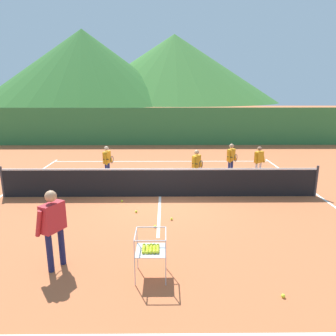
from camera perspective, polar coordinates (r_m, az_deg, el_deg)
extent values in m
plane|color=#BC6038|center=(10.37, -1.48, -5.28)|extent=(120.00, 120.00, 0.00)
cube|color=white|center=(5.10, -2.76, -28.54)|extent=(10.70, 0.08, 0.01)
cube|color=white|center=(15.39, -1.16, 1.24)|extent=(10.70, 0.08, 0.01)
cube|color=white|center=(11.75, -28.65, -4.70)|extent=(0.08, 11.25, 0.01)
cube|color=white|center=(11.59, 26.12, -4.66)|extent=(0.08, 11.25, 0.01)
cube|color=white|center=(10.37, -1.48, -5.27)|extent=(0.08, 5.97, 0.01)
cylinder|color=#333338|center=(11.54, -28.28, -2.27)|extent=(0.08, 0.08, 1.05)
cylinder|color=#333338|center=(11.37, 25.71, -2.20)|extent=(0.08, 0.08, 1.05)
cube|color=black|center=(10.23, -1.49, -2.85)|extent=(10.31, 0.02, 0.92)
cube|color=white|center=(10.10, -1.51, -0.22)|extent=(10.31, 0.03, 0.06)
cylinder|color=#191E4C|center=(6.62, -20.99, -14.40)|extent=(0.12, 0.12, 0.80)
cylinder|color=#191E4C|center=(6.79, -19.03, -13.43)|extent=(0.12, 0.12, 0.80)
cube|color=#B2262D|center=(6.42, -20.52, -8.50)|extent=(0.42, 0.53, 0.56)
sphere|color=tan|center=(6.27, -20.85, -4.89)|extent=(0.22, 0.22, 0.22)
cylinder|color=#B2262D|center=(6.32, -22.76, -9.42)|extent=(0.23, 0.18, 0.55)
cylinder|color=#B2262D|center=(6.63, -18.97, -7.99)|extent=(0.19, 0.15, 0.55)
torus|color=#262628|center=(6.83, -20.47, -7.86)|extent=(0.16, 0.27, 0.29)
cylinder|color=black|center=(6.66, -19.03, -8.30)|extent=(0.21, 0.13, 0.03)
cylinder|color=navy|center=(12.63, -10.88, -0.39)|extent=(0.10, 0.10, 0.66)
cylinder|color=navy|center=(12.41, -11.33, -0.68)|extent=(0.10, 0.10, 0.66)
cube|color=orange|center=(12.39, -11.23, 1.96)|extent=(0.26, 0.42, 0.46)
sphere|color=#DBAD84|center=(12.32, -11.31, 3.55)|extent=(0.18, 0.18, 0.18)
cylinder|color=orange|center=(12.58, -10.59, 2.05)|extent=(0.19, 0.11, 0.45)
cylinder|color=orange|center=(12.18, -11.49, 1.59)|extent=(0.15, 0.10, 0.45)
torus|color=#262628|center=(12.08, -10.32, 1.53)|extent=(0.08, 0.29, 0.29)
cylinder|color=black|center=(12.18, -11.39, 1.58)|extent=(0.22, 0.07, 0.03)
cylinder|color=silver|center=(11.74, 5.49, -1.32)|extent=(0.10, 0.10, 0.66)
cylinder|color=silver|center=(11.52, 4.92, -1.61)|extent=(0.10, 0.10, 0.66)
cube|color=orange|center=(11.49, 5.27, 1.21)|extent=(0.36, 0.43, 0.46)
sphere|color=tan|center=(11.42, 5.31, 2.92)|extent=(0.18, 0.18, 0.18)
cylinder|color=orange|center=(11.67, 6.01, 1.26)|extent=(0.19, 0.16, 0.45)
cylinder|color=orange|center=(11.29, 4.89, 0.82)|extent=(0.15, 0.13, 0.45)
torus|color=#262628|center=(11.17, 6.10, 0.64)|extent=(0.18, 0.26, 0.29)
cylinder|color=black|center=(11.28, 4.99, 0.80)|extent=(0.20, 0.14, 0.03)
cylinder|color=navy|center=(12.94, 11.69, -0.03)|extent=(0.10, 0.10, 0.68)
cylinder|color=navy|center=(12.71, 11.21, -0.27)|extent=(0.10, 0.10, 0.68)
cube|color=orange|center=(12.70, 11.58, 2.38)|extent=(0.39, 0.44, 0.48)
sphere|color=tan|center=(12.63, 11.66, 3.98)|extent=(0.19, 0.19, 0.19)
cylinder|color=orange|center=(12.89, 12.23, 2.39)|extent=(0.19, 0.17, 0.47)
cylinder|color=orange|center=(12.48, 11.28, 2.03)|extent=(0.16, 0.14, 0.47)
torus|color=#262628|center=(12.38, 12.39, 1.84)|extent=(0.19, 0.25, 0.29)
cylinder|color=black|center=(12.48, 11.36, 1.99)|extent=(0.19, 0.15, 0.03)
cylinder|color=silver|center=(13.09, 16.62, -0.28)|extent=(0.09, 0.09, 0.63)
cylinder|color=silver|center=(12.91, 15.96, -0.44)|extent=(0.09, 0.09, 0.63)
cube|color=orange|center=(12.88, 16.46, 1.96)|extent=(0.41, 0.36, 0.44)
sphere|color=#996B4C|center=(12.82, 16.57, 3.43)|extent=(0.18, 0.18, 0.18)
cylinder|color=orange|center=(13.02, 17.22, 1.92)|extent=(0.15, 0.18, 0.43)
cylinder|color=orange|center=(12.70, 15.96, 1.68)|extent=(0.13, 0.15, 0.44)
cylinder|color=#B7B7BC|center=(6.31, -5.68, -14.48)|extent=(0.02, 0.02, 0.89)
cylinder|color=#B7B7BC|center=(6.28, -0.42, -14.53)|extent=(0.02, 0.02, 0.89)
cylinder|color=#B7B7BC|center=(5.82, -6.18, -17.13)|extent=(0.02, 0.02, 0.89)
cylinder|color=#B7B7BC|center=(5.80, -0.41, -17.20)|extent=(0.02, 0.02, 0.89)
cube|color=#B7B7BC|center=(5.99, -3.19, -14.93)|extent=(0.56, 0.56, 0.01)
cube|color=#B7B7BC|center=(6.09, -3.11, -10.85)|extent=(0.56, 0.02, 0.02)
cube|color=#B7B7BC|center=(5.58, -3.37, -13.29)|extent=(0.56, 0.02, 0.02)
cube|color=#B7B7BC|center=(5.85, -6.03, -11.98)|extent=(0.02, 0.56, 0.02)
cube|color=#B7B7BC|center=(5.83, -0.42, -12.02)|extent=(0.02, 0.56, 0.02)
sphere|color=yellow|center=(5.87, -4.55, -15.26)|extent=(0.07, 0.07, 0.07)
sphere|color=yellow|center=(5.92, -4.56, -14.93)|extent=(0.07, 0.07, 0.07)
sphere|color=yellow|center=(5.98, -4.52, -14.58)|extent=(0.07, 0.07, 0.07)
sphere|color=yellow|center=(6.03, -4.45, -14.32)|extent=(0.07, 0.07, 0.07)
sphere|color=yellow|center=(6.10, -4.44, -14.02)|extent=(0.07, 0.07, 0.07)
sphere|color=yellow|center=(5.87, -3.86, -15.28)|extent=(0.07, 0.07, 0.07)
sphere|color=yellow|center=(5.92, -3.84, -14.95)|extent=(0.07, 0.07, 0.07)
sphere|color=yellow|center=(5.98, -3.81, -14.66)|extent=(0.07, 0.07, 0.07)
sphere|color=yellow|center=(6.04, -3.76, -14.35)|extent=(0.07, 0.07, 0.07)
sphere|color=yellow|center=(6.09, -3.71, -14.09)|extent=(0.07, 0.07, 0.07)
sphere|color=yellow|center=(5.87, -3.26, -15.23)|extent=(0.07, 0.07, 0.07)
sphere|color=yellow|center=(5.92, -3.23, -14.97)|extent=(0.07, 0.07, 0.07)
sphere|color=yellow|center=(5.97, -3.24, -14.69)|extent=(0.07, 0.07, 0.07)
sphere|color=yellow|center=(6.03, -3.11, -14.36)|extent=(0.07, 0.07, 0.07)
sphere|color=yellow|center=(6.09, -3.12, -14.02)|extent=(0.07, 0.07, 0.07)
sphere|color=yellow|center=(5.86, -2.58, -15.22)|extent=(0.07, 0.07, 0.07)
sphere|color=yellow|center=(5.92, -2.56, -14.95)|extent=(0.07, 0.07, 0.07)
sphere|color=yellow|center=(5.97, -2.58, -14.64)|extent=(0.07, 0.07, 0.07)
sphere|color=yellow|center=(6.02, -2.51, -14.37)|extent=(0.07, 0.07, 0.07)
sphere|color=yellow|center=(6.08, -2.54, -14.06)|extent=(0.07, 0.07, 0.07)
sphere|color=yellow|center=(5.86, -1.96, -15.21)|extent=(0.07, 0.07, 0.07)
sphere|color=yellow|center=(5.91, -1.89, -14.95)|extent=(0.07, 0.07, 0.07)
sphere|color=yellow|center=(5.97, -1.91, -14.65)|extent=(0.07, 0.07, 0.07)
sphere|color=yellow|center=(6.02, -1.95, -14.38)|extent=(0.07, 0.07, 0.07)
sphere|color=yellow|center=(6.08, -1.88, -14.08)|extent=(0.07, 0.07, 0.07)
sphere|color=yellow|center=(9.98, -8.52, -6.05)|extent=(0.07, 0.07, 0.07)
sphere|color=yellow|center=(8.14, -2.40, -10.71)|extent=(0.07, 0.07, 0.07)
sphere|color=yellow|center=(8.57, 0.66, -9.38)|extent=(0.07, 0.07, 0.07)
sphere|color=yellow|center=(9.10, -5.90, -8.00)|extent=(0.07, 0.07, 0.07)
sphere|color=yellow|center=(6.07, 20.51, -21.24)|extent=(0.07, 0.07, 0.07)
cube|color=#33753D|center=(19.82, -1.02, 7.67)|extent=(23.54, 0.08, 2.38)
cone|color=#2D6628|center=(91.90, 5.84, 15.51)|extent=(38.05, 38.05, 11.12)
cone|color=#2D6628|center=(85.11, -15.30, 17.55)|extent=(50.80, 50.80, 18.10)
cone|color=#38702D|center=(93.88, 1.17, 17.87)|extent=(59.04, 59.04, 18.74)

